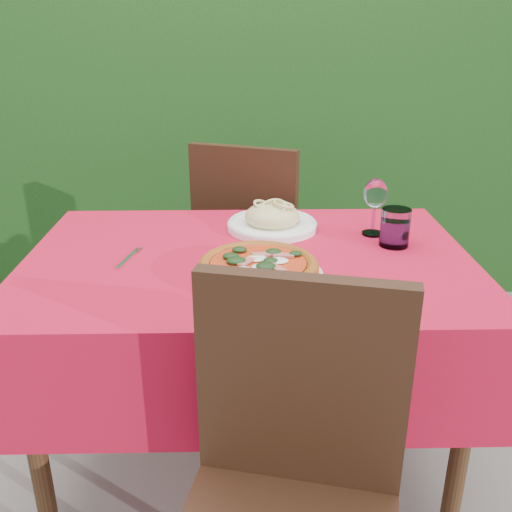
{
  "coord_description": "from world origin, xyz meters",
  "views": [
    {
      "loc": [
        -0.01,
        -1.49,
        1.36
      ],
      "look_at": [
        0.02,
        -0.05,
        0.77
      ],
      "focal_mm": 40.0,
      "sensor_mm": 36.0,
      "label": 1
    }
  ],
  "objects_px": {
    "water_glass": "(395,229)",
    "chair_far": "(253,239)",
    "pasta_plate": "(272,220)",
    "pizza_plate": "(258,269)",
    "fork": "(126,260)",
    "chair_near": "(291,487)",
    "wine_glass": "(375,196)"
  },
  "relations": [
    {
      "from": "pasta_plate",
      "to": "fork",
      "type": "bearing_deg",
      "value": -148.26
    },
    {
      "from": "pasta_plate",
      "to": "water_glass",
      "type": "relative_size",
      "value": 2.54
    },
    {
      "from": "pizza_plate",
      "to": "wine_glass",
      "type": "xyz_separation_m",
      "value": [
        0.36,
        0.33,
        0.1
      ]
    },
    {
      "from": "pasta_plate",
      "to": "wine_glass",
      "type": "distance_m",
      "value": 0.33
    },
    {
      "from": "chair_far",
      "to": "fork",
      "type": "xyz_separation_m",
      "value": [
        -0.36,
        -0.72,
        0.21
      ]
    },
    {
      "from": "chair_near",
      "to": "water_glass",
      "type": "relative_size",
      "value": 8.26
    },
    {
      "from": "chair_near",
      "to": "pizza_plate",
      "type": "height_order",
      "value": "chair_near"
    },
    {
      "from": "water_glass",
      "to": "chair_far",
      "type": "bearing_deg",
      "value": 123.47
    },
    {
      "from": "wine_glass",
      "to": "chair_far",
      "type": "bearing_deg",
      "value": 125.05
    },
    {
      "from": "pizza_plate",
      "to": "wine_glass",
      "type": "bearing_deg",
      "value": 42.15
    },
    {
      "from": "pizza_plate",
      "to": "pasta_plate",
      "type": "bearing_deg",
      "value": 82.04
    },
    {
      "from": "pasta_plate",
      "to": "chair_near",
      "type": "bearing_deg",
      "value": -90.28
    },
    {
      "from": "chair_far",
      "to": "pizza_plate",
      "type": "relative_size",
      "value": 2.5
    },
    {
      "from": "water_glass",
      "to": "fork",
      "type": "relative_size",
      "value": 0.66
    },
    {
      "from": "chair_near",
      "to": "pizza_plate",
      "type": "relative_size",
      "value": 2.47
    },
    {
      "from": "pasta_plate",
      "to": "water_glass",
      "type": "bearing_deg",
      "value": -24.1
    },
    {
      "from": "pasta_plate",
      "to": "water_glass",
      "type": "xyz_separation_m",
      "value": [
        0.35,
        -0.16,
        0.02
      ]
    },
    {
      "from": "pasta_plate",
      "to": "pizza_plate",
      "type": "bearing_deg",
      "value": -97.96
    },
    {
      "from": "wine_glass",
      "to": "fork",
      "type": "relative_size",
      "value": 1.05
    },
    {
      "from": "water_glass",
      "to": "fork",
      "type": "bearing_deg",
      "value": -172.56
    },
    {
      "from": "chair_near",
      "to": "water_glass",
      "type": "xyz_separation_m",
      "value": [
        0.36,
        0.72,
        0.27
      ]
    },
    {
      "from": "fork",
      "to": "pizza_plate",
      "type": "bearing_deg",
      "value": -7.25
    },
    {
      "from": "water_glass",
      "to": "fork",
      "type": "height_order",
      "value": "water_glass"
    },
    {
      "from": "chair_far",
      "to": "water_glass",
      "type": "bearing_deg",
      "value": 144.38
    },
    {
      "from": "pizza_plate",
      "to": "pasta_plate",
      "type": "height_order",
      "value": "pasta_plate"
    },
    {
      "from": "chair_near",
      "to": "water_glass",
      "type": "distance_m",
      "value": 0.85
    },
    {
      "from": "pizza_plate",
      "to": "water_glass",
      "type": "relative_size",
      "value": 3.34
    },
    {
      "from": "pasta_plate",
      "to": "fork",
      "type": "height_order",
      "value": "pasta_plate"
    },
    {
      "from": "water_glass",
      "to": "fork",
      "type": "distance_m",
      "value": 0.78
    },
    {
      "from": "chair_near",
      "to": "wine_glass",
      "type": "distance_m",
      "value": 0.94
    },
    {
      "from": "pasta_plate",
      "to": "fork",
      "type": "relative_size",
      "value": 1.69
    },
    {
      "from": "chair_near",
      "to": "chair_far",
      "type": "height_order",
      "value": "chair_far"
    }
  ]
}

